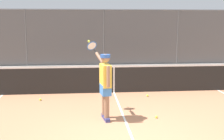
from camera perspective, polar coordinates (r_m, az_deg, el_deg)
name	(u,v)px	position (r m, az deg, el deg)	size (l,w,h in m)	color
fence_backdrop	(103,43)	(16.16, -1.85, 5.63)	(19.78, 1.37, 3.20)	#565B60
tennis_net	(114,79)	(9.88, 0.39, -1.83)	(9.99, 0.09, 1.07)	#2D2D2D
tennis_player	(105,82)	(7.02, -1.43, -2.37)	(0.63, 1.35, 1.98)	navy
tennis_ball_by_sideline	(147,96)	(9.51, 7.25, -5.20)	(0.07, 0.07, 0.07)	#CCDB33
tennis_ball_mid_court	(156,117)	(7.44, 9.06, -9.45)	(0.07, 0.07, 0.07)	#C1D138
tennis_ball_near_net	(40,99)	(9.25, -14.44, -5.86)	(0.07, 0.07, 0.07)	#CCDB33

